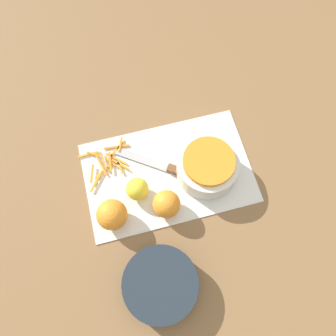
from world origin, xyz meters
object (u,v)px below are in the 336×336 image
(bowl_dark, at_px, (160,284))
(knife, at_px, (172,169))
(lemon, at_px, (137,189))
(orange_left, at_px, (166,204))
(bowl_speckled, at_px, (207,166))
(orange_right, at_px, (112,215))

(bowl_dark, xyz_separation_m, knife, (-0.10, -0.27, -0.02))
(bowl_dark, height_order, lemon, lemon)
(orange_left, bearing_deg, bowl_speckled, -151.37)
(lemon, bearing_deg, orange_right, 34.63)
(bowl_speckled, distance_m, bowl_dark, 0.31)
(bowl_speckled, relative_size, lemon, 2.72)
(knife, relative_size, orange_right, 2.71)
(knife, bearing_deg, lemon, 55.36)
(orange_left, bearing_deg, knife, -113.09)
(bowl_dark, distance_m, knife, 0.29)
(knife, height_order, lemon, lemon)
(bowl_speckled, relative_size, orange_right, 2.08)
(bowl_dark, bearing_deg, orange_right, -67.88)
(bowl_speckled, bearing_deg, lemon, 3.39)
(bowl_dark, relative_size, knife, 0.84)
(orange_left, bearing_deg, bowl_dark, 71.21)
(orange_right, distance_m, lemon, 0.09)
(orange_left, distance_m, orange_right, 0.14)
(bowl_speckled, xyz_separation_m, orange_left, (0.13, 0.07, -0.00))
(bowl_dark, xyz_separation_m, lemon, (0.00, -0.24, 0.01))
(bowl_dark, height_order, knife, bowl_dark)
(bowl_speckled, xyz_separation_m, lemon, (0.19, 0.01, -0.01))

